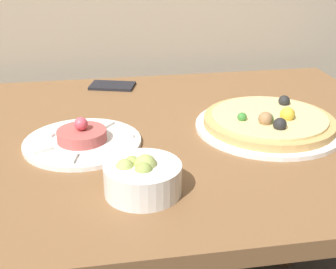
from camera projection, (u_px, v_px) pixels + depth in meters
dining_table at (131, 171)px, 1.08m from camera, size 1.32×0.87×0.74m
pizza_plate at (269, 122)px, 1.07m from camera, size 0.33×0.33×0.06m
tartare_plate at (82, 140)px, 0.99m from camera, size 0.25×0.25×0.06m
small_bowl at (140, 178)px, 0.81m from camera, size 0.14×0.14×0.07m
napkin at (112, 86)px, 1.35m from camera, size 0.14×0.11×0.01m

